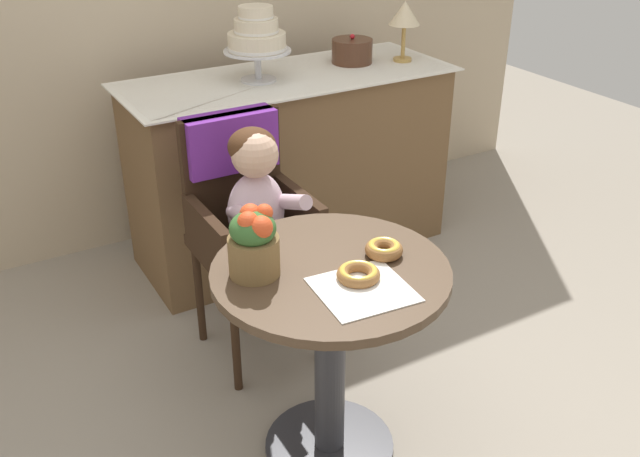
{
  "coord_description": "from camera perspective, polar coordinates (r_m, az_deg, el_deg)",
  "views": [
    {
      "loc": [
        -0.93,
        -1.55,
        1.82
      ],
      "look_at": [
        0.05,
        0.15,
        0.77
      ],
      "focal_mm": 39.92,
      "sensor_mm": 36.0,
      "label": 1
    }
  ],
  "objects": [
    {
      "name": "donut_front",
      "position": [
        2.17,
        5.15,
        -1.62
      ],
      "size": [
        0.12,
        0.12,
        0.04
      ],
      "color": "#936033",
      "rests_on": "cafe_table"
    },
    {
      "name": "ground_plane",
      "position": [
        2.56,
        0.74,
        -17.08
      ],
      "size": [
        8.0,
        8.0,
        0.0
      ],
      "primitive_type": "plane",
      "color": "gray"
    },
    {
      "name": "flower_vase",
      "position": [
        2.04,
        -5.37,
        -0.96
      ],
      "size": [
        0.15,
        0.15,
        0.21
      ],
      "color": "brown",
      "rests_on": "cafe_table"
    },
    {
      "name": "wicker_chair",
      "position": [
        2.72,
        -6.2,
        2.33
      ],
      "size": [
        0.42,
        0.45,
        0.95
      ],
      "rotation": [
        0.0,
        0.0,
        0.06
      ],
      "color": "#332114",
      "rests_on": "ground"
    },
    {
      "name": "display_counter",
      "position": [
        3.49,
        -2.36,
        5.07
      ],
      "size": [
        1.56,
        0.62,
        0.9
      ],
      "color": "brown",
      "rests_on": "ground"
    },
    {
      "name": "cafe_table",
      "position": [
        2.23,
        0.83,
        -7.83
      ],
      "size": [
        0.72,
        0.72,
        0.72
      ],
      "color": "#4C3826",
      "rests_on": "ground"
    },
    {
      "name": "tiered_cake_stand",
      "position": [
        3.22,
        -5.1,
        15.09
      ],
      "size": [
        0.3,
        0.3,
        0.33
      ],
      "color": "silver",
      "rests_on": "display_counter"
    },
    {
      "name": "donut_mid",
      "position": [
        2.05,
        3.09,
        -3.62
      ],
      "size": [
        0.13,
        0.13,
        0.04
      ],
      "color": "#936033",
      "rests_on": "cafe_table"
    },
    {
      "name": "seated_child",
      "position": [
        2.58,
        -4.81,
        1.8
      ],
      "size": [
        0.27,
        0.32,
        0.73
      ],
      "color": "silver",
      "rests_on": "ground"
    },
    {
      "name": "table_lamp",
      "position": [
        3.56,
        6.81,
        16.57
      ],
      "size": [
        0.15,
        0.15,
        0.28
      ],
      "color": "#B28C47",
      "rests_on": "display_counter"
    },
    {
      "name": "paper_napkin",
      "position": [
        2.01,
        3.45,
        -4.91
      ],
      "size": [
        0.28,
        0.27,
        0.0
      ],
      "primitive_type": "cube",
      "rotation": [
        0.0,
        0.0,
        -0.08
      ],
      "color": "white",
      "rests_on": "cafe_table"
    },
    {
      "name": "round_layer_cake",
      "position": [
        3.54,
        2.59,
        14.03
      ],
      "size": [
        0.2,
        0.2,
        0.14
      ],
      "color": "#4C2D1E",
      "rests_on": "display_counter"
    }
  ]
}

